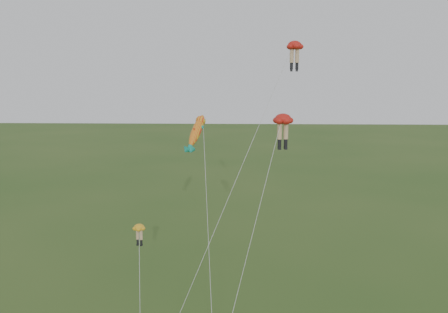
{
  "coord_description": "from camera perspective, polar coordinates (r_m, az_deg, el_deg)",
  "views": [
    {
      "loc": [
        3.33,
        -33.31,
        19.07
      ],
      "look_at": [
        1.89,
        6.0,
        12.35
      ],
      "focal_mm": 40.0,
      "sensor_mm": 36.0,
      "label": 1
    }
  ],
  "objects": [
    {
      "name": "legs_kite_red_high",
      "position": [
        40.42,
        7.83,
        11.7
      ],
      "size": [
        10.03,
        7.83,
        21.47
      ],
      "rotation": [
        0.0,
        0.0,
        -0.04
      ],
      "color": "red",
      "rests_on": "ground"
    },
    {
      "name": "legs_kite_yellow",
      "position": [
        37.02,
        -9.67,
        -8.71
      ],
      "size": [
        1.23,
        3.92,
        8.17
      ],
      "rotation": [
        0.0,
        0.0,
        -0.27
      ],
      "color": "gold",
      "rests_on": "ground"
    },
    {
      "name": "fish_kite",
      "position": [
        41.69,
        -3.13,
        2.86
      ],
      "size": [
        2.92,
        10.32,
        15.7
      ],
      "rotation": [
        0.8,
        0.0,
        -0.39
      ],
      "color": "gold",
      "rests_on": "ground"
    },
    {
      "name": "legs_kite_red_mid",
      "position": [
        38.03,
        6.68,
        3.72
      ],
      "size": [
        5.54,
        9.19,
        15.95
      ],
      "rotation": [
        0.0,
        0.0,
        0.19
      ],
      "color": "red",
      "rests_on": "ground"
    }
  ]
}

